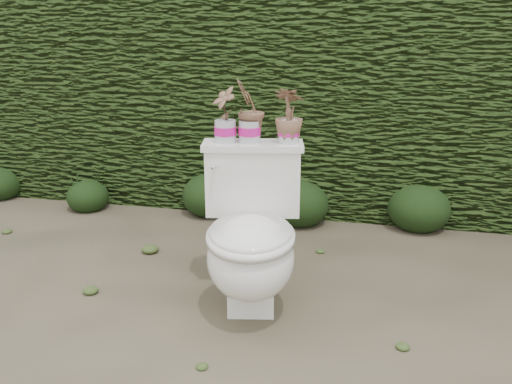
% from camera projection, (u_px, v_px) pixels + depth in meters
% --- Properties ---
extents(ground, '(60.00, 60.00, 0.00)m').
position_uv_depth(ground, '(280.00, 292.00, 2.83)').
color(ground, brown).
rests_on(ground, ground).
extents(hedge, '(8.00, 1.00, 1.60)m').
position_uv_depth(hedge, '(318.00, 97.00, 4.07)').
color(hedge, '#2F4818').
rests_on(hedge, ground).
extents(toilet, '(0.57, 0.75, 0.78)m').
position_uv_depth(toilet, '(251.00, 240.00, 2.58)').
color(toilet, white).
rests_on(toilet, ground).
extents(potted_plant_left, '(0.16, 0.16, 0.26)m').
position_uv_depth(potted_plant_left, '(225.00, 116.00, 2.65)').
color(potted_plant_left, '#28651F').
rests_on(potted_plant_left, toilet).
extents(potted_plant_center, '(0.17, 0.20, 0.30)m').
position_uv_depth(potted_plant_center, '(249.00, 112.00, 2.64)').
color(potted_plant_center, '#28651F').
rests_on(potted_plant_center, toilet).
extents(potted_plant_right, '(0.16, 0.16, 0.25)m').
position_uv_depth(potted_plant_right, '(289.00, 117.00, 2.64)').
color(potted_plant_right, '#28651F').
rests_on(potted_plant_right, toilet).
extents(liriope_clump_1, '(0.31, 0.31, 0.25)m').
position_uv_depth(liriope_clump_1, '(87.00, 193.00, 4.03)').
color(liriope_clump_1, black).
rests_on(liriope_clump_1, ground).
extents(liriope_clump_2, '(0.41, 0.41, 0.32)m').
position_uv_depth(liriope_clump_2, '(210.00, 192.00, 3.93)').
color(liriope_clump_2, black).
rests_on(liriope_clump_2, ground).
extents(liriope_clump_3, '(0.41, 0.41, 0.32)m').
position_uv_depth(liriope_clump_3, '(300.00, 200.00, 3.74)').
color(liriope_clump_3, black).
rests_on(liriope_clump_3, ground).
extents(liriope_clump_4, '(0.42, 0.42, 0.33)m').
position_uv_depth(liriope_clump_4, '(419.00, 204.00, 3.65)').
color(liriope_clump_4, black).
rests_on(liriope_clump_4, ground).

